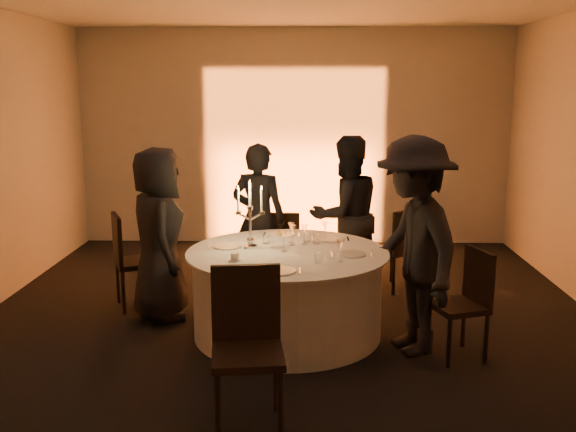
{
  "coord_description": "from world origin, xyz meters",
  "views": [
    {
      "loc": [
        0.15,
        -5.51,
        2.21
      ],
      "look_at": [
        0.0,
        0.2,
        1.05
      ],
      "focal_mm": 40.0,
      "sensor_mm": 36.0,
      "label": 1
    }
  ],
  "objects_px": {
    "chair_left": "(129,255)",
    "guest_right": "(413,246)",
    "banquet_table": "(287,293)",
    "chair_front": "(247,337)",
    "guest_back_right": "(346,216)",
    "chair_back_right": "(398,245)",
    "candelabra": "(250,224)",
    "guest_back_left": "(259,219)",
    "coffee_cup": "(235,257)",
    "guest_left": "(159,234)",
    "chair_back_left": "(283,244)",
    "chair_right": "(466,297)"
  },
  "relations": [
    {
      "from": "chair_left",
      "to": "guest_right",
      "type": "distance_m",
      "value": 2.86
    },
    {
      "from": "banquet_table",
      "to": "chair_front",
      "type": "relative_size",
      "value": 1.71
    },
    {
      "from": "chair_front",
      "to": "guest_back_right",
      "type": "xyz_separation_m",
      "value": [
        0.81,
        2.75,
        0.26
      ]
    },
    {
      "from": "chair_back_right",
      "to": "candelabra",
      "type": "height_order",
      "value": "candelabra"
    },
    {
      "from": "banquet_table",
      "to": "guest_back_left",
      "type": "distance_m",
      "value": 1.3
    },
    {
      "from": "coffee_cup",
      "to": "candelabra",
      "type": "height_order",
      "value": "candelabra"
    },
    {
      "from": "guest_left",
      "to": "guest_right",
      "type": "bearing_deg",
      "value": -124.88
    },
    {
      "from": "candelabra",
      "to": "coffee_cup",
      "type": "bearing_deg",
      "value": -101.89
    },
    {
      "from": "chair_back_left",
      "to": "guest_left",
      "type": "xyz_separation_m",
      "value": [
        -1.15,
        -1.07,
        0.35
      ]
    },
    {
      "from": "guest_back_right",
      "to": "candelabra",
      "type": "xyz_separation_m",
      "value": [
        -0.93,
        -1.06,
        0.13
      ]
    },
    {
      "from": "guest_right",
      "to": "chair_back_right",
      "type": "bearing_deg",
      "value": 158.06
    },
    {
      "from": "guest_left",
      "to": "coffee_cup",
      "type": "xyz_separation_m",
      "value": [
        0.8,
        -0.7,
        -0.03
      ]
    },
    {
      "from": "chair_right",
      "to": "coffee_cup",
      "type": "bearing_deg",
      "value": -112.31
    },
    {
      "from": "guest_back_right",
      "to": "guest_right",
      "type": "height_order",
      "value": "guest_right"
    },
    {
      "from": "guest_back_left",
      "to": "candelabra",
      "type": "bearing_deg",
      "value": 106.15
    },
    {
      "from": "banquet_table",
      "to": "chair_front",
      "type": "bearing_deg",
      "value": -98.11
    },
    {
      "from": "guest_left",
      "to": "guest_back_right",
      "type": "xyz_separation_m",
      "value": [
        1.83,
        0.8,
        0.03
      ]
    },
    {
      "from": "chair_back_right",
      "to": "guest_back_right",
      "type": "relative_size",
      "value": 0.53
    },
    {
      "from": "coffee_cup",
      "to": "candelabra",
      "type": "xyz_separation_m",
      "value": [
        0.09,
        0.45,
        0.19
      ]
    },
    {
      "from": "chair_back_right",
      "to": "candelabra",
      "type": "distance_m",
      "value": 1.97
    },
    {
      "from": "banquet_table",
      "to": "guest_left",
      "type": "xyz_separation_m",
      "value": [
        -1.24,
        0.39,
        0.44
      ]
    },
    {
      "from": "chair_back_right",
      "to": "coffee_cup",
      "type": "relative_size",
      "value": 8.29
    },
    {
      "from": "guest_back_left",
      "to": "guest_back_right",
      "type": "relative_size",
      "value": 0.95
    },
    {
      "from": "guest_back_right",
      "to": "chair_front",
      "type": "bearing_deg",
      "value": 47.19
    },
    {
      "from": "coffee_cup",
      "to": "guest_back_right",
      "type": "bearing_deg",
      "value": 55.74
    },
    {
      "from": "chair_right",
      "to": "guest_left",
      "type": "xyz_separation_m",
      "value": [
        -2.72,
        0.83,
        0.32
      ]
    },
    {
      "from": "chair_left",
      "to": "chair_right",
      "type": "height_order",
      "value": "chair_left"
    },
    {
      "from": "banquet_table",
      "to": "chair_back_right",
      "type": "bearing_deg",
      "value": 47.99
    },
    {
      "from": "chair_left",
      "to": "guest_back_left",
      "type": "distance_m",
      "value": 1.39
    },
    {
      "from": "chair_back_left",
      "to": "guest_right",
      "type": "relative_size",
      "value": 0.47
    },
    {
      "from": "chair_front",
      "to": "candelabra",
      "type": "bearing_deg",
      "value": 86.71
    },
    {
      "from": "chair_back_left",
      "to": "chair_back_right",
      "type": "bearing_deg",
      "value": 176.08
    },
    {
      "from": "chair_front",
      "to": "chair_back_right",
      "type": "bearing_deg",
      "value": 56.68
    },
    {
      "from": "guest_right",
      "to": "candelabra",
      "type": "relative_size",
      "value": 2.94
    },
    {
      "from": "banquet_table",
      "to": "candelabra",
      "type": "height_order",
      "value": "candelabra"
    },
    {
      "from": "chair_back_right",
      "to": "guest_right",
      "type": "height_order",
      "value": "guest_right"
    },
    {
      "from": "banquet_table",
      "to": "guest_left",
      "type": "relative_size",
      "value": 1.09
    },
    {
      "from": "banquet_table",
      "to": "guest_back_left",
      "type": "xyz_separation_m",
      "value": [
        -0.34,
        1.18,
        0.43
      ]
    },
    {
      "from": "candelabra",
      "to": "banquet_table",
      "type": "bearing_deg",
      "value": -21.32
    },
    {
      "from": "guest_back_left",
      "to": "guest_right",
      "type": "bearing_deg",
      "value": 148.82
    },
    {
      "from": "chair_front",
      "to": "guest_right",
      "type": "height_order",
      "value": "guest_right"
    },
    {
      "from": "banquet_table",
      "to": "guest_back_left",
      "type": "relative_size",
      "value": 1.11
    },
    {
      "from": "chair_right",
      "to": "guest_left",
      "type": "height_order",
      "value": "guest_left"
    },
    {
      "from": "banquet_table",
      "to": "guest_right",
      "type": "xyz_separation_m",
      "value": [
        1.05,
        -0.34,
        0.53
      ]
    },
    {
      "from": "guest_back_right",
      "to": "guest_right",
      "type": "distance_m",
      "value": 1.59
    },
    {
      "from": "guest_back_left",
      "to": "banquet_table",
      "type": "bearing_deg",
      "value": 122.29
    },
    {
      "from": "chair_right",
      "to": "guest_left",
      "type": "distance_m",
      "value": 2.86
    },
    {
      "from": "guest_back_left",
      "to": "chair_back_right",
      "type": "bearing_deg",
      "value": -158.98
    },
    {
      "from": "chair_right",
      "to": "guest_back_right",
      "type": "relative_size",
      "value": 0.53
    },
    {
      "from": "chair_front",
      "to": "candelabra",
      "type": "xyz_separation_m",
      "value": [
        -0.12,
        1.69,
        0.39
      ]
    }
  ]
}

